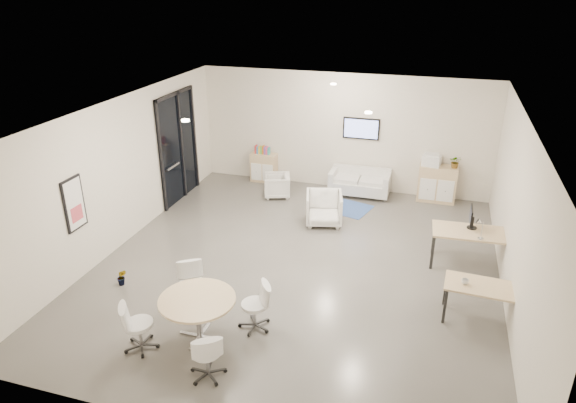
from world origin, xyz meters
The scene contains 21 objects.
room_shell centered at (0.00, 0.00, 1.60)m, with size 9.60×10.60×4.80m.
glass_door centered at (-3.95, 2.51, 1.50)m, with size 0.09×1.90×2.85m.
artwork centered at (-3.97, -1.60, 1.55)m, with size 0.05×0.54×1.04m.
wall_tv centered at (0.50, 4.46, 1.75)m, with size 0.98×0.06×0.58m.
ceiling_spots centered at (-0.20, 0.83, 3.18)m, with size 3.14×4.14×0.03m.
sideboard_left centered at (-2.23, 4.28, 0.41)m, with size 0.74×0.39×0.83m.
sideboard_right centered at (2.62, 4.24, 0.49)m, with size 0.98×0.47×0.98m.
books centered at (-2.27, 4.29, 0.94)m, with size 0.43×0.14×0.22m.
printer centered at (2.42, 4.24, 1.12)m, with size 0.51×0.44×0.32m.
loveseat centered at (0.61, 4.09, 0.33)m, with size 1.61×0.80×0.60m.
blue_rug centered at (0.30, 3.12, 0.01)m, with size 1.45×0.97×0.01m, color #315197.
armchair_left centered at (-1.52, 3.31, 0.34)m, with size 0.67×0.62×0.68m, color silver.
armchair_right centered at (0.07, 2.04, 0.43)m, with size 0.84×0.79×0.87m, color silver.
desk_rear centered at (3.37, 0.95, 0.72)m, with size 1.57×0.85×0.80m.
desk_front centered at (3.55, -0.89, 0.61)m, with size 1.34×0.73×0.68m.
monitor centered at (3.33, 1.10, 1.03)m, with size 0.20×0.50×0.44m.
round_table centered at (-0.92, -2.74, 0.68)m, with size 1.25×1.25×0.76m.
meeting_chairs centered at (-0.92, -2.74, 0.41)m, with size 2.37×2.37×0.82m.
plant_cabinet centered at (3.01, 4.22, 1.11)m, with size 0.30×0.34×0.26m, color #3F7F3F.
plant_floor centered at (-3.06, -1.73, 0.08)m, with size 0.19×0.34×0.15m, color #3F7F3F.
cup centered at (3.22, -0.92, 0.74)m, with size 0.12×0.09×0.12m, color white.
Camera 1 is at (2.47, -8.93, 5.51)m, focal length 32.00 mm.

